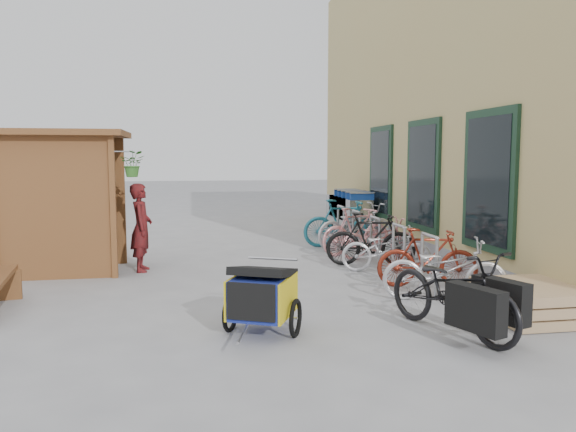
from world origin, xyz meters
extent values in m
plane|color=gray|center=(0.00, 0.00, 0.00)|extent=(80.00, 80.00, 0.00)
cube|color=tan|center=(6.50, 4.50, 3.50)|extent=(6.00, 13.00, 7.00)
cube|color=gray|center=(3.58, 4.50, 0.15)|extent=(0.18, 13.00, 0.30)
cube|color=#15301F|center=(3.47, 0.50, 1.60)|extent=(0.06, 1.50, 2.20)
cube|color=black|center=(3.44, 0.50, 1.60)|extent=(0.02, 1.25, 1.95)
cube|color=#15301F|center=(3.47, 3.00, 1.60)|extent=(0.06, 1.50, 2.20)
cube|color=black|center=(3.44, 3.00, 1.60)|extent=(0.02, 1.25, 1.95)
cube|color=#15301F|center=(3.47, 5.50, 1.60)|extent=(0.06, 1.50, 2.20)
cube|color=black|center=(3.44, 5.50, 1.60)|extent=(0.02, 1.25, 1.95)
cube|color=brown|center=(-2.30, 1.85, 1.15)|extent=(0.09, 0.09, 2.30)
cube|color=brown|center=(-4.10, 3.15, 1.15)|extent=(0.09, 0.09, 2.30)
cube|color=brown|center=(-2.30, 3.15, 1.15)|extent=(0.09, 0.09, 2.30)
cube|color=brown|center=(-4.07, 2.50, 1.15)|extent=(0.05, 1.30, 2.30)
cube|color=brown|center=(-3.20, 1.88, 1.15)|extent=(1.80, 0.05, 2.30)
cube|color=brown|center=(-3.20, 3.12, 1.15)|extent=(1.80, 0.05, 2.30)
cube|color=brown|center=(-3.20, 2.50, 2.35)|extent=(2.15, 1.65, 0.10)
cube|color=brown|center=(-3.40, 2.50, 0.90)|extent=(1.30, 1.15, 0.04)
cube|color=brown|center=(-3.40, 2.50, 1.50)|extent=(1.30, 1.15, 0.04)
cylinder|color=#A5A8AD|center=(-2.12, 1.85, 2.05)|extent=(0.36, 0.02, 0.02)
imported|color=#316924|center=(-1.97, 1.85, 1.85)|extent=(0.38, 0.33, 0.42)
cylinder|color=#A5A8AD|center=(2.30, -0.25, 0.42)|extent=(0.05, 0.05, 0.84)
cylinder|color=#A5A8AD|center=(2.30, 0.25, 0.42)|extent=(0.05, 0.05, 0.84)
cylinder|color=#A5A8AD|center=(2.30, 0.00, 0.84)|extent=(0.05, 0.50, 0.05)
cylinder|color=#A5A8AD|center=(2.30, 0.95, 0.42)|extent=(0.05, 0.05, 0.84)
cylinder|color=#A5A8AD|center=(2.30, 1.45, 0.42)|extent=(0.05, 0.05, 0.84)
cylinder|color=#A5A8AD|center=(2.30, 1.20, 0.84)|extent=(0.05, 0.50, 0.05)
cylinder|color=#A5A8AD|center=(2.30, 2.15, 0.42)|extent=(0.05, 0.05, 0.84)
cylinder|color=#A5A8AD|center=(2.30, 2.65, 0.42)|extent=(0.05, 0.05, 0.84)
cylinder|color=#A5A8AD|center=(2.30, 2.40, 0.84)|extent=(0.05, 0.50, 0.05)
cylinder|color=#A5A8AD|center=(2.30, 3.35, 0.42)|extent=(0.05, 0.05, 0.84)
cylinder|color=#A5A8AD|center=(2.30, 3.85, 0.42)|extent=(0.05, 0.05, 0.84)
cylinder|color=#A5A8AD|center=(2.30, 3.60, 0.84)|extent=(0.05, 0.50, 0.05)
cylinder|color=#A5A8AD|center=(2.30, 4.55, 0.42)|extent=(0.05, 0.05, 0.84)
cylinder|color=#A5A8AD|center=(2.30, 5.05, 0.42)|extent=(0.05, 0.05, 0.84)
cylinder|color=#A5A8AD|center=(2.30, 4.80, 0.84)|extent=(0.05, 0.50, 0.05)
cube|color=tan|center=(3.00, -1.40, 0.07)|extent=(1.00, 1.20, 0.12)
cube|color=tan|center=(3.00, -1.40, 0.21)|extent=(1.00, 1.20, 0.12)
cube|color=tan|center=(3.00, -1.40, 0.35)|extent=(1.00, 1.20, 0.12)
cube|color=brown|center=(-3.60, 0.63, 0.21)|extent=(0.42, 0.12, 0.41)
cube|color=silver|center=(3.00, 5.93, 0.65)|extent=(0.59, 0.92, 0.56)
cube|color=#1843A2|center=(3.00, 5.46, 1.03)|extent=(0.59, 0.04, 0.19)
cylinder|color=silver|center=(3.00, 5.43, 1.10)|extent=(0.63, 0.04, 0.04)
cylinder|color=black|center=(2.76, 5.55, 0.06)|extent=(0.04, 0.13, 0.13)
cube|color=silver|center=(3.00, 6.30, 0.65)|extent=(0.59, 0.92, 0.56)
cube|color=#1843A2|center=(3.00, 5.84, 1.03)|extent=(0.59, 0.04, 0.19)
cylinder|color=silver|center=(3.00, 5.81, 1.10)|extent=(0.63, 0.04, 0.04)
cylinder|color=black|center=(2.76, 5.93, 0.06)|extent=(0.04, 0.13, 0.13)
cube|color=silver|center=(3.00, 6.68, 0.65)|extent=(0.59, 0.92, 0.56)
cube|color=#1843A2|center=(3.00, 6.22, 1.03)|extent=(0.59, 0.04, 0.19)
cylinder|color=silver|center=(3.00, 6.18, 1.10)|extent=(0.63, 0.04, 0.04)
cylinder|color=black|center=(2.76, 6.30, 0.06)|extent=(0.04, 0.13, 0.13)
cube|color=silver|center=(3.00, 7.06, 0.65)|extent=(0.59, 0.92, 0.56)
cube|color=#1843A2|center=(3.00, 6.59, 1.03)|extent=(0.59, 0.04, 0.19)
cylinder|color=silver|center=(3.00, 6.56, 1.10)|extent=(0.63, 0.04, 0.04)
cylinder|color=black|center=(2.76, 6.68, 0.06)|extent=(0.04, 0.13, 0.13)
cube|color=silver|center=(3.00, 7.44, 0.65)|extent=(0.59, 0.92, 0.56)
cube|color=#1843A2|center=(3.00, 6.97, 1.03)|extent=(0.59, 0.04, 0.19)
cylinder|color=silver|center=(3.00, 6.94, 1.10)|extent=(0.63, 0.04, 0.04)
cylinder|color=black|center=(2.76, 7.06, 0.06)|extent=(0.04, 0.13, 0.13)
cube|color=#1B2695|center=(-0.30, -1.43, 0.43)|extent=(0.82, 0.91, 0.44)
cube|color=gold|center=(-0.57, -1.31, 0.43)|extent=(0.34, 0.69, 0.44)
cube|color=gold|center=(-0.03, -1.56, 0.43)|extent=(0.34, 0.69, 0.44)
cube|color=black|center=(-0.46, -1.79, 0.45)|extent=(0.49, 0.25, 0.40)
cube|color=black|center=(-0.28, -1.39, 0.69)|extent=(0.86, 0.91, 0.21)
torus|color=black|center=(-0.65, -1.27, 0.20)|extent=(0.23, 0.41, 0.43)
torus|color=black|center=(0.05, -1.59, 0.20)|extent=(0.23, 0.41, 0.43)
cylinder|color=#B7B7BC|center=(-0.57, -2.01, 0.20)|extent=(0.29, 0.59, 0.03)
cylinder|color=#B7B7BC|center=(-0.13, -1.06, 0.77)|extent=(0.56, 0.28, 0.03)
imported|color=black|center=(1.77, -1.81, 0.49)|extent=(1.25, 1.96, 0.97)
cube|color=black|center=(1.72, -2.41, 0.45)|extent=(0.40, 0.67, 0.45)
cube|color=black|center=(2.16, -2.14, 0.45)|extent=(0.40, 0.67, 0.45)
cube|color=red|center=(1.94, -2.28, 0.50)|extent=(0.18, 0.21, 0.12)
imported|color=maroon|center=(-1.91, 2.34, 0.76)|extent=(0.37, 0.56, 1.51)
imported|color=#BAB9BF|center=(2.32, -0.45, 0.44)|extent=(1.76, 1.05, 0.87)
imported|color=maroon|center=(2.42, 0.32, 0.45)|extent=(1.57, 0.77, 0.91)
imported|color=#BAB9BF|center=(2.21, 1.55, 0.40)|extent=(1.60, 0.93, 0.80)
imported|color=black|center=(2.12, 2.11, 0.49)|extent=(1.68, 0.82, 0.97)
imported|color=pink|center=(2.49, 2.74, 0.40)|extent=(1.57, 0.64, 0.81)
imported|color=pink|center=(2.21, 3.29, 0.48)|extent=(1.66, 0.91, 0.96)
imported|color=#BAB9BF|center=(2.43, 4.04, 0.49)|extent=(1.97, 1.13, 0.98)
imported|color=#206E83|center=(2.21, 4.31, 0.52)|extent=(1.75, 0.53, 1.05)
camera|label=1|loc=(-1.06, -7.49, 1.96)|focal=35.00mm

